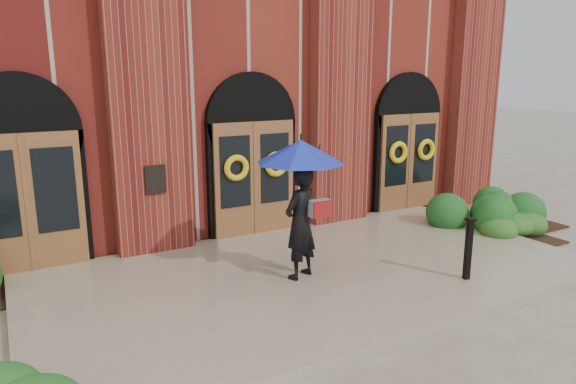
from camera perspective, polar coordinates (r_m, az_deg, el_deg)
ground at (r=9.46m, az=3.69°, el=-9.69°), size 90.00×90.00×0.00m
landing at (r=9.55m, az=3.20°, el=-8.98°), size 10.00×5.30×0.15m
church_building at (r=16.78m, az=-13.17°, el=12.14°), size 16.20×12.53×7.00m
man_with_umbrella at (r=8.69m, az=1.43°, el=1.05°), size 1.99×1.99×2.43m
metal_post at (r=9.42m, az=19.41°, el=-5.84°), size 0.18×0.18×1.10m
hedge_wall_right at (r=13.10m, az=21.83°, el=-2.18°), size 3.36×1.34×0.86m
hedge_front_right at (r=12.63m, az=24.18°, el=-3.75°), size 1.47×1.26×0.52m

